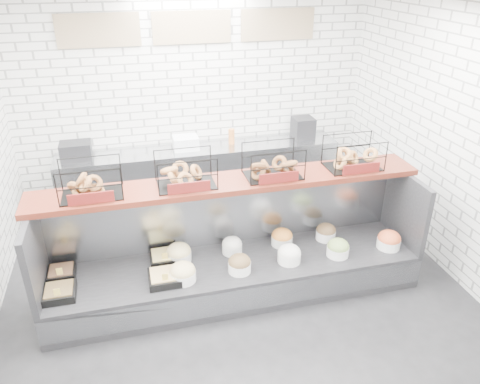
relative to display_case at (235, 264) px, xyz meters
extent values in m
plane|color=black|center=(-0.01, -0.34, -0.33)|extent=(5.50, 5.50, 0.00)
cube|color=white|center=(-0.01, 2.41, 1.17)|extent=(5.00, 0.02, 3.00)
cube|color=white|center=(2.49, -0.34, 1.17)|extent=(0.02, 5.50, 3.00)
cube|color=white|center=(-0.01, -0.34, 2.67)|extent=(5.00, 5.50, 0.02)
cube|color=tan|center=(-1.21, 2.38, 2.17)|extent=(1.05, 0.03, 0.42)
cube|color=tan|center=(-0.01, 2.38, 2.17)|extent=(1.05, 0.03, 0.42)
cube|color=tan|center=(1.19, 2.38, 2.17)|extent=(1.05, 0.03, 0.42)
cube|color=black|center=(-0.01, -0.04, -0.13)|extent=(4.00, 0.90, 0.40)
cube|color=#93969B|center=(-0.01, -0.48, -0.11)|extent=(4.00, 0.03, 0.28)
cube|color=#93969B|center=(-0.01, 0.37, 0.47)|extent=(4.00, 0.08, 0.80)
cube|color=black|center=(-1.98, -0.04, 0.47)|extent=(0.06, 0.90, 0.80)
cube|color=black|center=(1.96, -0.04, 0.47)|extent=(0.06, 0.90, 0.80)
cube|color=black|center=(-1.80, -0.20, 0.11)|extent=(0.30, 0.30, 0.08)
cube|color=brown|center=(-1.80, -0.20, 0.15)|extent=(0.26, 0.26, 0.04)
cube|color=#F0CA53|center=(-1.80, -0.31, 0.20)|extent=(0.06, 0.01, 0.08)
cube|color=black|center=(-1.80, 0.12, 0.11)|extent=(0.27, 0.27, 0.08)
cube|color=brown|center=(-1.80, 0.12, 0.15)|extent=(0.23, 0.23, 0.04)
cube|color=#F0CA53|center=(-1.80, 0.03, 0.20)|extent=(0.06, 0.01, 0.08)
cube|color=black|center=(-0.79, -0.21, 0.11)|extent=(0.32, 0.32, 0.08)
cube|color=tan|center=(-0.79, -0.21, 0.15)|extent=(0.27, 0.27, 0.04)
cube|color=#F0CA53|center=(-0.79, -0.32, 0.20)|extent=(0.06, 0.01, 0.08)
cube|color=black|center=(-0.75, 0.14, 0.11)|extent=(0.30, 0.30, 0.08)
cube|color=#D5C16C|center=(-0.75, 0.14, 0.15)|extent=(0.26, 0.26, 0.04)
cube|color=#F0CA53|center=(-0.75, 0.04, 0.20)|extent=(0.06, 0.01, 0.08)
cylinder|color=white|center=(-0.61, -0.24, 0.13)|extent=(0.27, 0.27, 0.11)
ellipsoid|color=tan|center=(-0.61, -0.24, 0.19)|extent=(0.26, 0.26, 0.18)
cylinder|color=white|center=(-0.60, 0.11, 0.13)|extent=(0.27, 0.27, 0.11)
ellipsoid|color=#DBC887|center=(-0.60, 0.11, 0.19)|extent=(0.26, 0.26, 0.18)
cylinder|color=white|center=(-0.01, -0.24, 0.13)|extent=(0.24, 0.24, 0.11)
ellipsoid|color=brown|center=(-0.01, -0.24, 0.19)|extent=(0.24, 0.24, 0.16)
cylinder|color=white|center=(-0.01, 0.12, 0.13)|extent=(0.22, 0.22, 0.11)
ellipsoid|color=silver|center=(-0.01, 0.12, 0.19)|extent=(0.22, 0.22, 0.15)
cylinder|color=white|center=(0.55, -0.20, 0.13)|extent=(0.25, 0.25, 0.11)
ellipsoid|color=silver|center=(0.55, -0.20, 0.19)|extent=(0.25, 0.25, 0.17)
cylinder|color=white|center=(0.58, 0.14, 0.13)|extent=(0.24, 0.24, 0.11)
ellipsoid|color=orange|center=(0.58, 0.14, 0.19)|extent=(0.24, 0.24, 0.16)
cylinder|color=white|center=(1.10, -0.22, 0.13)|extent=(0.24, 0.24, 0.11)
ellipsoid|color=olive|center=(1.10, -0.22, 0.19)|extent=(0.24, 0.24, 0.17)
cylinder|color=white|center=(1.11, 0.13, 0.13)|extent=(0.23, 0.23, 0.11)
ellipsoid|color=brown|center=(1.11, 0.13, 0.19)|extent=(0.22, 0.22, 0.16)
cylinder|color=white|center=(1.73, -0.21, 0.13)|extent=(0.26, 0.26, 0.11)
ellipsoid|color=#D4562D|center=(1.73, -0.21, 0.19)|extent=(0.26, 0.26, 0.18)
cube|color=#42150E|center=(-0.01, 0.18, 0.90)|extent=(4.10, 0.50, 0.06)
cube|color=black|center=(-1.39, 0.18, 1.10)|extent=(0.60, 0.38, 0.34)
cube|color=#591310|center=(-1.39, -0.02, 1.00)|extent=(0.42, 0.02, 0.11)
cube|color=black|center=(-0.47, 0.18, 1.10)|extent=(0.60, 0.38, 0.34)
cube|color=#591310|center=(-0.47, -0.02, 1.00)|extent=(0.42, 0.02, 0.11)
cube|color=black|center=(0.45, 0.18, 1.10)|extent=(0.60, 0.38, 0.34)
cube|color=#591310|center=(0.45, -0.02, 1.00)|extent=(0.42, 0.02, 0.11)
cube|color=black|center=(1.37, 0.18, 1.10)|extent=(0.60, 0.38, 0.34)
cube|color=#591310|center=(1.37, -0.02, 1.00)|extent=(0.42, 0.02, 0.11)
cube|color=#93969B|center=(-0.01, 2.09, 0.12)|extent=(4.00, 0.60, 0.90)
cube|color=black|center=(-1.69, 2.06, 0.69)|extent=(0.40, 0.30, 0.24)
cube|color=silver|center=(-0.21, 2.09, 0.66)|extent=(0.35, 0.28, 0.18)
cylinder|color=#BF6C2F|center=(0.46, 2.13, 0.68)|extent=(0.09, 0.09, 0.22)
cube|color=black|center=(1.57, 2.14, 0.72)|extent=(0.30, 0.30, 0.30)
camera|label=1|loc=(-0.99, -4.10, 3.02)|focal=35.00mm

